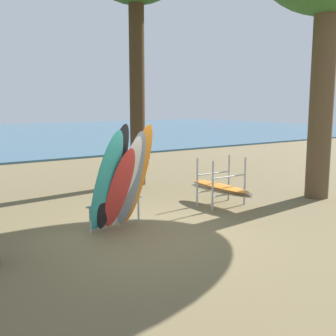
# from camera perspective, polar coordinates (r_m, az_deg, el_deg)

# --- Properties ---
(ground_plane) EXTENTS (80.00, 80.00, 0.00)m
(ground_plane) POSITION_cam_1_polar(r_m,az_deg,el_deg) (8.23, -3.31, -9.54)
(ground_plane) COLOR brown
(leaning_board_pile) EXTENTS (1.47, 1.18, 2.25)m
(leaning_board_pile) POSITION_cam_1_polar(r_m,az_deg,el_deg) (8.39, -6.45, -1.90)
(leaning_board_pile) COLOR #38B2AD
(leaning_board_pile) RESTS_ON ground
(board_storage_rack) EXTENTS (1.15, 2.13, 1.25)m
(board_storage_rack) POSITION_cam_1_polar(r_m,az_deg,el_deg) (10.62, 7.32, -2.73)
(board_storage_rack) COLOR #9EA0A5
(board_storage_rack) RESTS_ON ground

